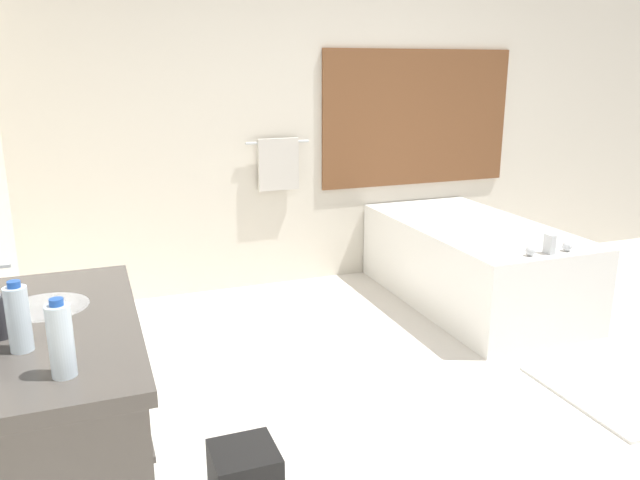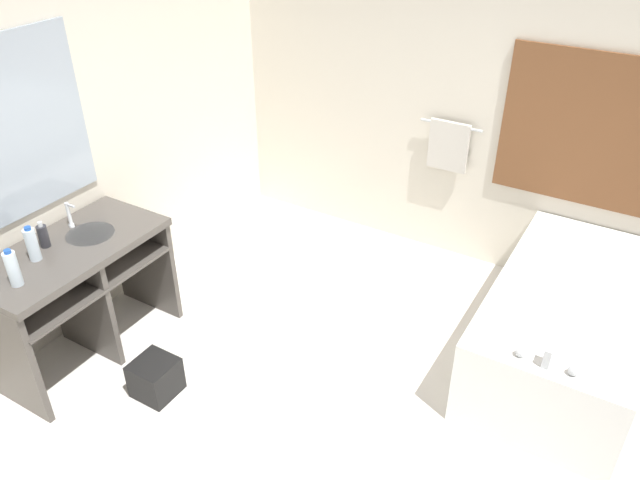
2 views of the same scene
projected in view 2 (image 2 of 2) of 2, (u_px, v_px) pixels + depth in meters
ground_plane at (348, 434)px, 3.72m from camera, size 16.00×16.00×0.00m
wall_back_with_blinds at (500, 106)px, 4.61m from camera, size 7.40×0.13×2.70m
wall_left_with_mirror at (45, 147)px, 3.96m from camera, size 0.08×7.40×2.70m
vanity_counter at (78, 277)px, 4.03m from camera, size 0.62×1.20×0.85m
sink_faucet at (69, 215)px, 4.05m from camera, size 0.09×0.04×0.18m
bathtub at (568, 322)px, 4.08m from camera, size 0.94×1.79×0.72m
water_bottle_1 at (13, 268)px, 3.50m from camera, size 0.07×0.07×0.23m
water_bottle_2 at (32, 244)px, 3.72m from camera, size 0.07×0.07×0.23m
soap_dispenser at (43, 236)px, 3.86m from camera, size 0.06×0.06×0.17m
waste_bin at (156, 378)px, 3.94m from camera, size 0.26×0.26×0.25m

